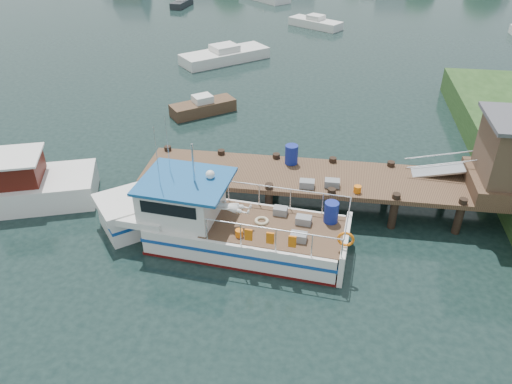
# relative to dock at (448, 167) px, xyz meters

# --- Properties ---
(ground_plane) EXTENTS (160.00, 160.00, 0.00)m
(ground_plane) POSITION_rel_dock_xyz_m (-6.51, -0.01, -2.24)
(ground_plane) COLOR black
(dock) EXTENTS (16.60, 3.00, 4.78)m
(dock) POSITION_rel_dock_xyz_m (0.00, 0.00, 0.00)
(dock) COLOR #4E3625
(dock) RESTS_ON ground
(lobster_boat) EXTENTS (10.24, 3.85, 4.93)m
(lobster_boat) POSITION_rel_dock_xyz_m (-8.83, -3.27, -1.35)
(lobster_boat) COLOR silver
(lobster_boat) RESTS_ON ground
(moored_rowboat) EXTENTS (3.84, 3.42, 1.12)m
(moored_rowboat) POSITION_rel_dock_xyz_m (-12.24, 8.85, -1.83)
(moored_rowboat) COLOR #4E3625
(moored_rowboat) RESTS_ON ground
(moored_a) EXTENTS (6.64, 6.22, 1.25)m
(moored_a) POSITION_rel_dock_xyz_m (-12.94, 18.90, -1.78)
(moored_a) COLOR silver
(moored_a) RESTS_ON ground
(moored_b) EXTENTS (5.27, 4.18, 1.13)m
(moored_b) POSITION_rel_dock_xyz_m (-6.53, 30.27, -1.82)
(moored_b) COLOR silver
(moored_b) RESTS_ON ground
(moored_e) EXTENTS (1.73, 3.84, 1.02)m
(moored_e) POSITION_rel_dock_xyz_m (-21.42, 37.07, -1.86)
(moored_e) COLOR black
(moored_e) RESTS_ON ground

